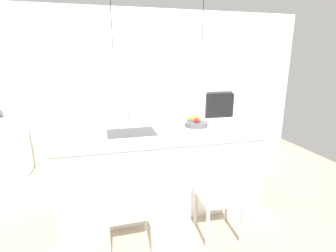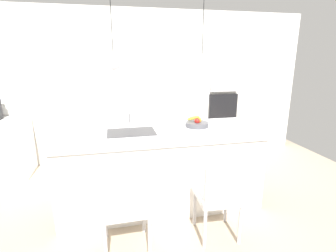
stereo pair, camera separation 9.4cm
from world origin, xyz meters
name	(u,v)px [view 1 (the left image)]	position (x,y,z in m)	size (l,w,h in m)	color
floor	(161,202)	(0.00, 0.00, 0.00)	(6.60, 6.60, 0.00)	tan
back_wall	(140,87)	(0.00, 1.65, 1.30)	(6.00, 0.10, 2.60)	silver
kitchen_island	(160,167)	(0.00, 0.00, 0.48)	(2.43, 0.91, 0.96)	white
sink_basin	(131,133)	(-0.34, 0.00, 0.95)	(0.56, 0.40, 0.02)	#2D2D30
faucet	(129,117)	(-0.34, 0.21, 1.10)	(0.02, 0.17, 0.22)	silver
fruit_bowl	(196,123)	(0.49, 0.07, 1.00)	(0.29, 0.29, 0.16)	#4C4C51
microwave	(221,82)	(1.52, 1.58, 1.36)	(0.54, 0.08, 0.34)	#9E9EA3
oven	(219,108)	(1.52, 1.58, 0.86)	(0.56, 0.08, 0.56)	black
chair_near	(128,206)	(-0.47, -0.80, 0.50)	(0.46, 0.45, 0.86)	silver
chair_middle	(221,194)	(0.45, -0.79, 0.49)	(0.44, 0.45, 0.84)	silver
pendant_light_left	(113,62)	(-0.50, 0.00, 1.76)	(0.17, 0.17, 0.77)	silver
pendant_light_right	(202,62)	(0.50, 0.00, 1.76)	(0.17, 0.17, 0.77)	silver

